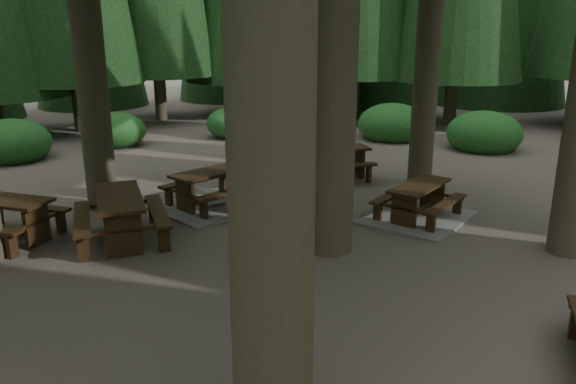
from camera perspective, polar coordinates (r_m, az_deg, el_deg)
ground at (r=9.50m, az=1.30°, el=-7.22°), size 80.00×80.00×0.00m
picnic_table_a at (r=11.83m, az=13.09°, el=-1.54°), size 2.57×2.30×0.74m
picnic_table_b at (r=10.72m, az=-16.68°, el=-1.83°), size 2.18×2.42×0.87m
picnic_table_c at (r=12.44m, az=-7.55°, el=-0.18°), size 2.63×2.27×0.81m
picnic_table_d at (r=14.61m, az=4.55°, el=3.47°), size 2.31×2.10×0.81m
picnic_table_f at (r=11.54m, az=-27.06°, el=-1.87°), size 2.31×2.40×0.81m
shrub_ring at (r=10.31m, az=1.70°, el=-2.89°), size 23.86×24.64×1.49m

